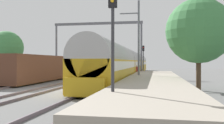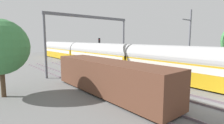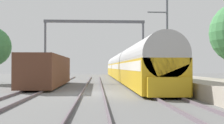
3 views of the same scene
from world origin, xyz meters
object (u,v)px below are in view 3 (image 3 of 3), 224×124
catenary_gantry (95,37)px  passenger_train (125,66)px  freight_car (48,71)px  person_crossing (142,74)px  railway_signal_far (135,59)px

catenary_gantry → passenger_train: bearing=43.9°
passenger_train → catenary_gantry: (-4.27, -4.12, 3.69)m
freight_car → person_crossing: (10.03, 7.22, -0.44)m
person_crossing → catenary_gantry: 7.70m
railway_signal_far → catenary_gantry: 9.48m
person_crossing → railway_signal_far: 9.13m
person_crossing → railway_signal_far: railway_signal_far is taller
catenary_gantry → person_crossing: bearing=-20.6°
freight_car → passenger_train: bearing=57.6°
passenger_train → railway_signal_far: railway_signal_far is taller
passenger_train → railway_signal_far: 3.43m
passenger_train → freight_car: bearing=-122.4°
person_crossing → railway_signal_far: bearing=-118.9°
freight_car → catenary_gantry: 11.13m
passenger_train → railway_signal_far: size_ratio=10.13×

